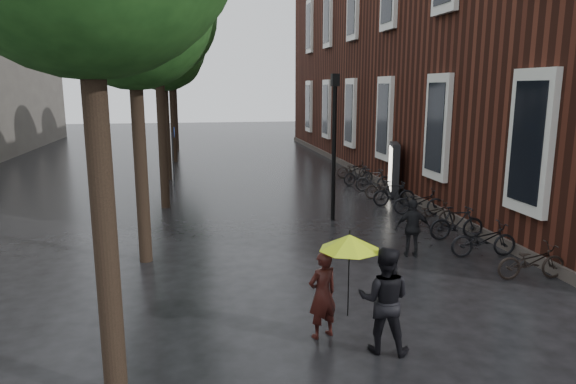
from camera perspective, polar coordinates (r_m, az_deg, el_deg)
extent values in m
cube|color=#38160F|center=(28.71, 17.77, 14.34)|extent=(10.00, 33.00, 12.00)
cube|color=silver|center=(14.13, 25.45, 5.00)|extent=(0.25, 1.60, 3.60)
cube|color=black|center=(14.07, 25.12, 5.01)|extent=(0.10, 1.20, 3.00)
cube|color=silver|center=(18.40, 16.36, 6.92)|extent=(0.25, 1.60, 3.60)
cube|color=black|center=(18.35, 16.08, 6.93)|extent=(0.10, 1.20, 3.00)
cube|color=silver|center=(22.97, 10.75, 8.01)|extent=(0.25, 1.60, 3.60)
cube|color=black|center=(22.93, 10.52, 8.02)|extent=(0.10, 1.20, 3.00)
cube|color=silver|center=(27.69, 7.01, 8.70)|extent=(0.25, 1.60, 3.60)
cube|color=black|center=(27.66, 6.81, 8.70)|extent=(0.10, 1.20, 3.00)
cube|color=silver|center=(27.96, 7.31, 20.03)|extent=(0.25, 1.60, 3.60)
cube|color=black|center=(27.93, 7.10, 20.04)|extent=(0.10, 1.20, 3.00)
cube|color=silver|center=(32.49, 4.36, 9.16)|extent=(0.25, 1.60, 3.60)
cube|color=black|center=(32.46, 4.19, 9.16)|extent=(0.10, 1.20, 3.00)
cube|color=silver|center=(32.73, 4.52, 18.83)|extent=(0.25, 1.60, 3.60)
cube|color=black|center=(32.70, 4.34, 18.84)|extent=(0.10, 1.20, 3.00)
cube|color=silver|center=(37.34, 2.39, 9.49)|extent=(0.25, 1.60, 3.60)
cube|color=black|center=(37.32, 2.24, 9.49)|extent=(0.10, 1.20, 3.00)
cube|color=silver|center=(37.55, 2.47, 17.91)|extent=(0.25, 1.60, 3.60)
cube|color=black|center=(37.53, 2.31, 17.91)|extent=(0.10, 1.20, 3.00)
cube|color=#3F3833|center=(27.07, 7.80, 2.55)|extent=(0.40, 33.00, 0.30)
cylinder|color=black|center=(7.28, -19.62, -5.09)|extent=(0.32, 0.32, 4.68)
cylinder|color=black|center=(13.13, -16.00, 1.97)|extent=(0.32, 0.32, 4.51)
cylinder|color=black|center=(19.02, -13.76, 5.60)|extent=(0.32, 0.32, 4.95)
cylinder|color=black|center=(25.02, -13.33, 6.34)|extent=(0.32, 0.32, 4.40)
cylinder|color=black|center=(30.98, -12.64, 7.68)|extent=(0.32, 0.32, 4.79)
cylinder|color=black|center=(36.97, -12.38, 8.10)|extent=(0.32, 0.32, 4.57)
imported|color=black|center=(9.15, 3.86, -11.28)|extent=(0.68, 0.57, 1.59)
imported|color=black|center=(8.78, 10.64, -11.68)|extent=(1.08, 0.98, 1.81)
cylinder|color=black|center=(8.81, 6.74, -9.63)|extent=(0.02, 0.02, 1.31)
cone|color=#B5D616|center=(8.59, 6.85, -5.56)|extent=(1.03, 1.03, 0.26)
cylinder|color=black|center=(8.54, 6.87, -4.46)|extent=(0.02, 0.02, 0.08)
imported|color=black|center=(13.70, 13.71, -3.93)|extent=(0.95, 0.58, 1.52)
imported|color=black|center=(13.12, 25.42, -6.97)|extent=(1.65, 0.67, 0.85)
imported|color=black|center=(14.32, 20.89, -4.95)|extent=(1.79, 0.74, 0.92)
imported|color=black|center=(15.63, 18.26, -3.29)|extent=(1.65, 0.51, 0.98)
imported|color=black|center=(16.86, 15.57, -2.35)|extent=(1.64, 0.78, 0.83)
imported|color=black|center=(18.31, 14.32, -1.05)|extent=(1.82, 0.97, 0.91)
imported|color=black|center=(19.40, 11.69, -0.17)|extent=(1.62, 0.64, 0.95)
imported|color=black|center=(20.73, 10.66, 0.48)|extent=(1.65, 0.62, 0.86)
imported|color=black|center=(22.19, 9.47, 1.37)|extent=(1.61, 0.54, 0.95)
imported|color=black|center=(23.35, 7.84, 1.87)|extent=(1.57, 0.76, 0.91)
imported|color=black|center=(25.15, 7.29, 2.51)|extent=(1.68, 0.79, 0.85)
cube|color=black|center=(21.30, 11.70, 2.48)|extent=(0.29, 1.42, 2.14)
cube|color=white|center=(21.24, 11.32, 2.61)|extent=(0.04, 1.19, 1.75)
cylinder|color=black|center=(16.78, 5.12, 4.28)|extent=(0.13, 0.13, 4.46)
cube|color=black|center=(16.65, 5.27, 12.30)|extent=(0.25, 0.25, 0.39)
sphere|color=#FFE5B2|center=(16.65, 5.27, 12.30)|extent=(0.20, 0.20, 0.20)
cylinder|color=#262628|center=(23.74, -12.63, 3.65)|extent=(0.06, 0.06, 2.37)
cylinder|color=#0E2F9A|center=(23.61, -12.53, 6.51)|extent=(0.03, 0.47, 0.47)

